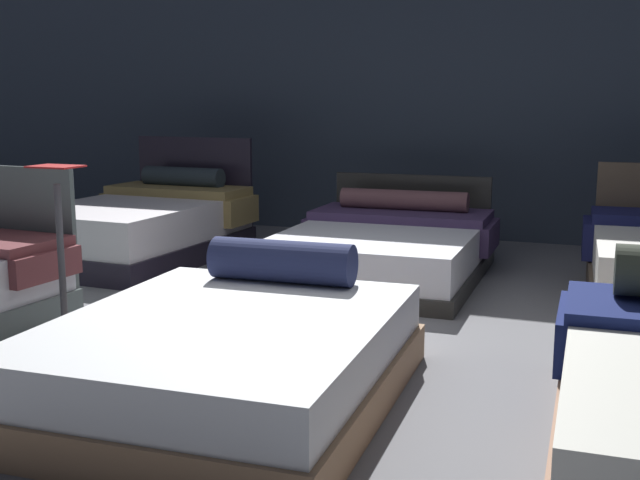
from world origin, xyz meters
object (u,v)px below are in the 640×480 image
at_px(price_sign, 63,282).
at_px(bed_1, 229,356).
at_px(bed_3, 141,227).
at_px(bed_4, 385,249).

bearing_deg(price_sign, bed_1, -13.50).
distance_m(bed_3, bed_4, 2.36).
bearing_deg(bed_4, bed_1, -90.19).
distance_m(bed_3, price_sign, 2.83).
bearing_deg(bed_4, price_sign, -115.40).
xyz_separation_m(bed_1, price_sign, (-1.24, 0.30, 0.21)).
xyz_separation_m(bed_1, bed_3, (-2.42, 2.86, 0.07)).
bearing_deg(bed_3, bed_1, -47.52).
relative_size(bed_1, price_sign, 1.84).
distance_m(bed_1, bed_3, 3.75).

